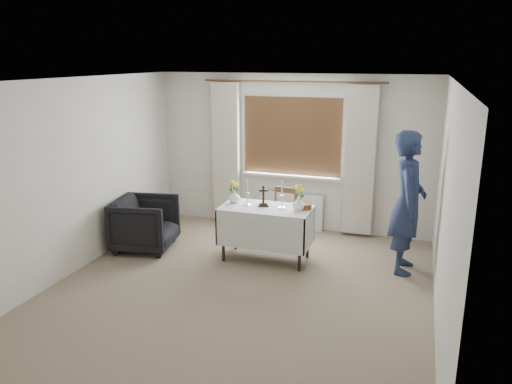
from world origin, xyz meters
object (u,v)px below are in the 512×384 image
armchair (145,224)px  wooden_cross (263,196)px  person (408,203)px  altar_table (266,234)px  flower_vase_right (298,204)px  flower_vase_left (234,197)px  wooden_chair (282,214)px

armchair → wooden_cross: (1.75, 0.21, 0.52)m
person → wooden_cross: size_ratio=6.31×
altar_table → wooden_cross: 0.53m
armchair → flower_vase_right: flower_vase_right is taller
altar_table → person: person is taller
armchair → wooden_cross: size_ratio=2.87×
wooden_cross → flower_vase_right: 0.50m
wooden_cross → flower_vase_right: bearing=-24.1°
person → altar_table: bearing=96.4°
flower_vase_left → flower_vase_right: flower_vase_right is taller
person → flower_vase_right: bearing=98.5°
armchair → altar_table: bearing=-94.5°
flower_vase_left → flower_vase_right: (0.94, -0.07, 0.00)m
armchair → person: 3.70m
person → flower_vase_left: 2.34m
altar_table → wooden_chair: size_ratio=1.55×
wooden_cross → armchair: bearing=165.8°
wooden_chair → wooden_cross: (-0.03, -0.82, 0.51)m
wooden_cross → flower_vase_right: wooden_cross is taller
armchair → person: person is taller
person → wooden_cross: bearing=95.1°
wooden_chair → flower_vase_right: (0.47, -0.85, 0.45)m
altar_table → wooden_chair: wooden_chair is taller
flower_vase_left → armchair: bearing=-169.3°
wooden_chair → flower_vase_left: bearing=-116.7°
altar_table → wooden_chair: bearing=91.1°
altar_table → flower_vase_right: flower_vase_right is taller
armchair → wooden_chair: bearing=-69.8°
wooden_cross → flower_vase_left: wooden_cross is taller
flower_vase_right → wooden_cross: bearing=176.8°
person → flower_vase_right: 1.41m
altar_table → person: size_ratio=0.67×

